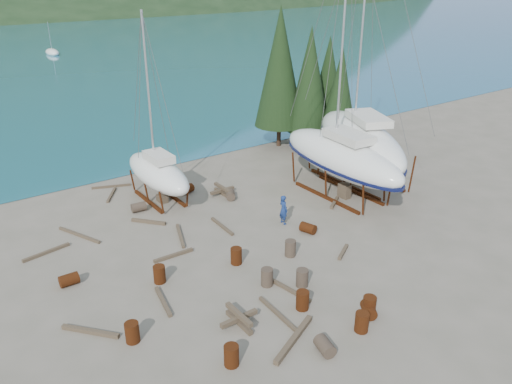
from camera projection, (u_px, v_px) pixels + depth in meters
ground at (279, 250)px, 26.85m from camera, size 600.00×600.00×0.00m
far_house_right at (23, 6)px, 182.89m from camera, size 6.60×5.60×5.60m
cypress_near_right at (310, 80)px, 40.13m from camera, size 3.60×3.60×10.00m
cypress_mid_right at (340, 93)px, 39.80m from camera, size 3.06×3.06×8.50m
cypress_back_left at (280, 67)px, 40.47m from camera, size 4.14×4.14×11.50m
cypress_far_right at (328, 81)px, 42.72m from camera, size 3.24×3.24×9.00m
moored_boat_mid at (52, 52)px, 91.48m from camera, size 2.00×5.00×6.05m
large_sailboat_near at (341, 156)px, 32.42m from camera, size 4.11×11.15×17.20m
large_sailboat_far at (360, 140)px, 34.44m from camera, size 8.09×12.51×19.15m
small_sailboat_shore at (158, 172)px, 32.00m from camera, size 2.33×7.37×11.78m
worker at (283, 210)px, 29.34m from camera, size 0.48×0.69×1.81m
drum_0 at (132, 332)px, 20.00m from camera, size 0.58×0.58×0.88m
drum_1 at (325, 346)px, 19.48m from camera, size 0.78×1.00×0.58m
drum_2 at (69, 280)px, 23.71m from camera, size 0.89×0.59×0.58m
drum_3 at (362, 322)px, 20.60m from camera, size 0.58×0.58×0.88m
drum_4 at (187, 189)px, 33.69m from camera, size 1.01×0.82×0.58m
drum_5 at (290, 248)px, 26.13m from camera, size 0.58×0.58×0.88m
drum_6 at (308, 228)px, 28.52m from camera, size 0.82×1.01×0.58m
drum_7 at (369, 306)px, 21.62m from camera, size 0.58×0.58×0.88m
drum_8 at (159, 274)px, 23.88m from camera, size 0.58×0.58×0.88m
drum_9 at (139, 207)px, 31.09m from camera, size 0.94×0.68×0.58m
drum_10 at (302, 300)px, 21.97m from camera, size 0.58×0.58×0.88m
drum_11 at (230, 195)px, 32.82m from camera, size 0.95×1.05×0.58m
drum_12 at (369, 310)px, 21.60m from camera, size 0.97×1.05×0.58m
drum_13 at (231, 356)px, 18.79m from camera, size 0.58×0.58×0.88m
drum_14 at (236, 256)px, 25.42m from camera, size 0.58×0.58×0.88m
drum_16 at (302, 278)px, 23.58m from camera, size 0.58×0.58×0.88m
drum_17 at (267, 277)px, 23.64m from camera, size 0.58×0.58×0.88m
timber_0 at (111, 186)px, 34.68m from camera, size 2.51×1.07×0.14m
timber_1 at (334, 203)px, 32.15m from camera, size 1.55×1.11×0.19m
timber_3 at (279, 315)px, 21.60m from camera, size 0.30×2.99×0.15m
timber_4 at (174, 255)px, 26.15m from camera, size 2.24×0.21×0.17m
timber_5 at (288, 289)px, 23.36m from camera, size 0.58×2.68×0.16m
timber_7 at (343, 252)px, 26.48m from camera, size 1.44×0.94×0.17m
timber_8 at (149, 222)px, 29.69m from camera, size 1.54×1.78×0.19m
timber_9 at (112, 195)px, 33.36m from camera, size 1.42×2.05×0.15m
timber_10 at (180, 236)px, 28.13m from camera, size 1.09×2.59×0.16m
timber_11 at (222, 226)px, 29.19m from camera, size 0.27×2.45×0.15m
timber_12 at (163, 301)px, 22.48m from camera, size 0.58×2.30×0.17m
timber_14 at (90, 331)px, 20.58m from camera, size 1.81×2.10×0.18m
timber_15 at (79, 235)px, 28.22m from camera, size 1.42×3.09×0.15m
timber_16 at (294, 339)px, 20.12m from camera, size 2.96×1.52×0.23m
timber_17 at (46, 252)px, 26.44m from camera, size 2.54×0.61×0.16m
timber_pile_fore at (239, 318)px, 21.03m from camera, size 1.80×1.80×0.60m
timber_pile_aft at (222, 190)px, 33.46m from camera, size 1.80×1.80×0.60m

